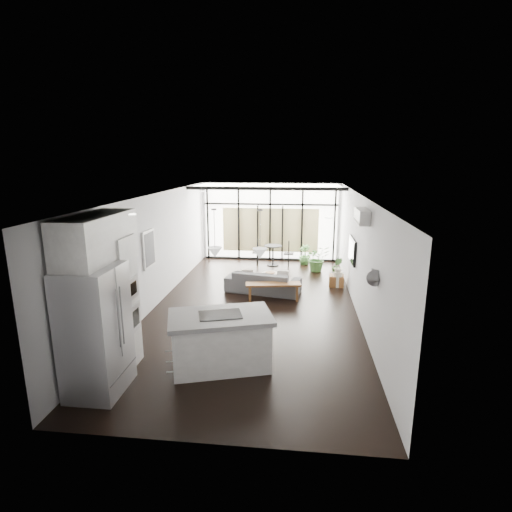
% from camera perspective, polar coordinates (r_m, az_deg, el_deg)
% --- Properties ---
extents(floor, '(5.00, 10.00, 0.00)m').
position_cam_1_polar(floor, '(10.12, -0.19, -7.29)').
color(floor, black).
rests_on(floor, ground).
extents(ceiling, '(5.00, 10.00, 0.00)m').
position_cam_1_polar(ceiling, '(9.49, -0.20, 8.70)').
color(ceiling, white).
rests_on(ceiling, ground).
extents(wall_left, '(0.02, 10.00, 2.80)m').
position_cam_1_polar(wall_left, '(10.29, -14.16, 0.79)').
color(wall_left, silver).
rests_on(wall_left, ground).
extents(wall_right, '(0.02, 10.00, 2.80)m').
position_cam_1_polar(wall_right, '(9.75, 14.56, 0.06)').
color(wall_right, silver).
rests_on(wall_right, ground).
extents(wall_back, '(5.00, 0.02, 2.80)m').
position_cam_1_polar(wall_back, '(14.60, 2.06, 4.91)').
color(wall_back, silver).
rests_on(wall_back, ground).
extents(wall_front, '(5.00, 0.02, 2.80)m').
position_cam_1_polar(wall_front, '(5.04, -6.90, -12.61)').
color(wall_front, silver).
rests_on(wall_front, ground).
extents(glazing, '(5.00, 0.20, 2.80)m').
position_cam_1_polar(glazing, '(14.48, 2.03, 4.84)').
color(glazing, black).
rests_on(glazing, ground).
extents(skylight, '(4.70, 1.90, 0.06)m').
position_cam_1_polar(skylight, '(13.46, 1.78, 10.04)').
color(skylight, white).
rests_on(skylight, ceiling).
extents(neighbour_building, '(3.50, 0.02, 1.60)m').
position_cam_1_polar(neighbour_building, '(14.60, 2.04, 3.72)').
color(neighbour_building, beige).
rests_on(neighbour_building, ground).
extents(island, '(2.02, 1.54, 0.98)m').
position_cam_1_polar(island, '(7.25, -5.05, -11.97)').
color(island, white).
rests_on(island, floor).
extents(cooktop, '(0.85, 0.68, 0.01)m').
position_cam_1_polar(cooktop, '(7.05, -5.14, -8.35)').
color(cooktop, black).
rests_on(cooktop, island).
extents(fridge, '(0.79, 0.99, 2.05)m').
position_cam_1_polar(fridge, '(6.79, -21.95, -9.87)').
color(fridge, '#ADACB1').
rests_on(fridge, floor).
extents(appliance_column, '(0.61, 0.64, 2.37)m').
position_cam_1_polar(appliance_column, '(7.41, -19.46, -6.36)').
color(appliance_column, white).
rests_on(appliance_column, floor).
extents(upper_cabinets, '(0.62, 1.75, 0.86)m').
position_cam_1_polar(upper_cabinets, '(6.82, -21.78, 1.94)').
color(upper_cabinets, white).
rests_on(upper_cabinets, wall_left).
extents(pendant_left, '(0.26, 0.26, 0.18)m').
position_cam_1_polar(pendant_left, '(7.08, -5.88, 0.53)').
color(pendant_left, white).
rests_on(pendant_left, ceiling).
extents(pendant_right, '(0.26, 0.26, 0.18)m').
position_cam_1_polar(pendant_right, '(6.96, 0.57, 0.37)').
color(pendant_right, white).
rests_on(pendant_right, ceiling).
extents(sofa, '(2.13, 1.00, 0.80)m').
position_cam_1_polar(sofa, '(11.12, 1.02, -3.17)').
color(sofa, '#4E4E50').
rests_on(sofa, floor).
extents(console_bench, '(1.48, 0.58, 0.46)m').
position_cam_1_polar(console_bench, '(10.53, 2.47, -5.13)').
color(console_bench, brown).
rests_on(console_bench, floor).
extents(pouf, '(0.59, 0.59, 0.39)m').
position_cam_1_polar(pouf, '(11.74, 2.02, -3.32)').
color(pouf, beige).
rests_on(pouf, floor).
extents(crate, '(0.44, 0.44, 0.32)m').
position_cam_1_polar(crate, '(11.94, 11.40, -3.46)').
color(crate, brown).
rests_on(crate, floor).
extents(plant_tall, '(1.01, 1.07, 0.68)m').
position_cam_1_polar(plant_tall, '(13.34, 8.70, -0.74)').
color(plant_tall, '#3B692E').
rests_on(plant_tall, floor).
extents(plant_med, '(0.70, 0.81, 0.39)m').
position_cam_1_polar(plant_med, '(14.16, 6.94, -0.42)').
color(plant_med, '#3B692E').
rests_on(plant_med, floor).
extents(plant_crate, '(0.37, 0.58, 0.24)m').
position_cam_1_polar(plant_crate, '(11.87, 11.46, -2.17)').
color(plant_crate, '#3B692E').
rests_on(plant_crate, crate).
extents(milk_can, '(0.30, 0.30, 0.56)m').
position_cam_1_polar(milk_can, '(11.84, 11.57, -3.02)').
color(milk_can, beige).
rests_on(milk_can, floor).
extents(bistro_set, '(1.38, 0.65, 0.64)m').
position_cam_1_polar(bistro_set, '(13.91, 2.43, -0.07)').
color(bistro_set, black).
rests_on(bistro_set, floor).
extents(tv, '(0.05, 1.10, 0.65)m').
position_cam_1_polar(tv, '(10.73, 13.60, 0.79)').
color(tv, black).
rests_on(tv, wall_right).
extents(ac_unit, '(0.22, 0.90, 0.30)m').
position_cam_1_polar(ac_unit, '(8.76, 14.90, 5.53)').
color(ac_unit, silver).
rests_on(ac_unit, wall_right).
extents(framed_art, '(0.04, 0.70, 0.90)m').
position_cam_1_polar(framed_art, '(9.79, -15.05, 0.99)').
color(framed_art, black).
rests_on(framed_art, wall_left).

